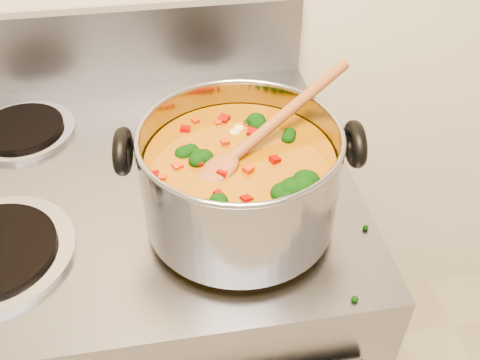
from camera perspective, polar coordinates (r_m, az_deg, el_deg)
name	(u,v)px	position (r m, az deg, el deg)	size (l,w,h in m)	color
electric_range	(151,324)	(1.28, -9.52, -14.88)	(0.78, 0.71, 1.08)	gray
stockpot	(240,179)	(0.78, 0.01, 0.07)	(0.35, 0.29, 0.17)	gray
wooden_spoon	(252,141)	(0.75, 1.28, 4.14)	(0.27, 0.19, 0.09)	brown
cooktop_crumbs	(301,222)	(0.84, 6.50, -4.50)	(0.41, 0.35, 0.01)	black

